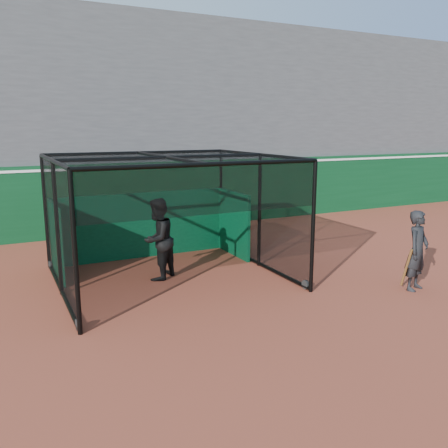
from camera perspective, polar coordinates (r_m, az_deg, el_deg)
name	(u,v)px	position (r m, az deg, el deg)	size (l,w,h in m)	color
ground	(243,308)	(10.13, 2.30, -10.11)	(120.00, 120.00, 0.00)	brown
outfield_wall	(131,196)	(17.53, -11.07, 3.31)	(50.00, 0.50, 2.50)	#0A3C1C
grandstand	(104,109)	(21.04, -14.22, 13.23)	(50.00, 7.85, 8.95)	#4C4C4F
batting_cage	(168,220)	(11.74, -6.75, 0.54)	(5.29, 4.85, 3.03)	black
batter	(158,239)	(11.85, -7.97, -1.82)	(0.99, 0.77, 2.04)	black
on_deck_player	(417,251)	(11.86, 22.23, -3.00)	(0.80, 0.66, 1.88)	black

